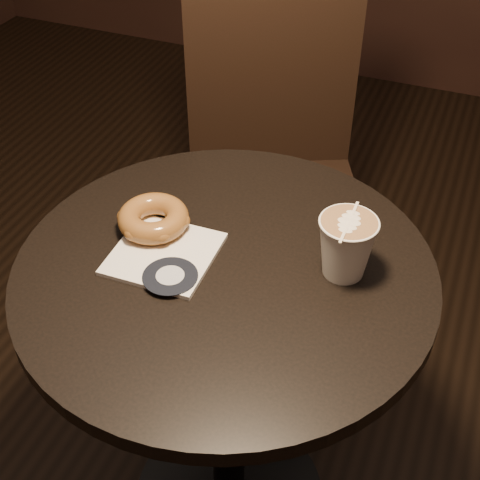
# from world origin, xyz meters

# --- Properties ---
(cafe_table) EXTENTS (0.70, 0.70, 0.75)m
(cafe_table) POSITION_xyz_m (0.00, 0.00, 0.55)
(cafe_table) COLOR black
(cafe_table) RESTS_ON ground
(chair) EXTENTS (0.56, 0.56, 1.07)m
(chair) POSITION_xyz_m (-0.13, 0.61, 0.60)
(chair) COLOR black
(chair) RESTS_ON ground
(pastry_bag) EXTENTS (0.17, 0.17, 0.01)m
(pastry_bag) POSITION_xyz_m (-0.10, -0.02, 0.75)
(pastry_bag) COLOR white
(pastry_bag) RESTS_ON cafe_table
(doughnut) EXTENTS (0.12, 0.12, 0.04)m
(doughnut) POSITION_xyz_m (-0.15, 0.04, 0.78)
(doughnut) COLOR brown
(doughnut) RESTS_ON pastry_bag
(latte_cup) EXTENTS (0.09, 0.09, 0.10)m
(latte_cup) POSITION_xyz_m (0.18, 0.06, 0.80)
(latte_cup) COLOR white
(latte_cup) RESTS_ON cafe_table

